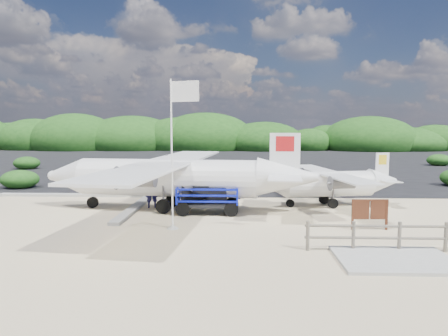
# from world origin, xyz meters

# --- Properties ---
(ground) EXTENTS (160.00, 160.00, 0.00)m
(ground) POSITION_xyz_m (0.00, 0.00, 0.00)
(ground) COLOR beige
(asphalt_apron) EXTENTS (90.00, 50.00, 0.04)m
(asphalt_apron) POSITION_xyz_m (0.00, 30.00, 0.00)
(asphalt_apron) COLOR #B2B2B2
(asphalt_apron) RESTS_ON ground
(lagoon) EXTENTS (9.00, 7.00, 0.40)m
(lagoon) POSITION_xyz_m (-9.00, 1.50, 0.00)
(lagoon) COLOR #B2B2B2
(lagoon) RESTS_ON ground
(walkway_pad) EXTENTS (3.50, 2.50, 0.10)m
(walkway_pad) POSITION_xyz_m (5.50, -6.00, 0.00)
(walkway_pad) COLOR #B2B2B2
(walkway_pad) RESTS_ON ground
(vegetation_band) EXTENTS (124.00, 8.00, 4.40)m
(vegetation_band) POSITION_xyz_m (0.00, 55.00, 0.00)
(vegetation_band) COLOR #B2B2B2
(vegetation_band) RESTS_ON ground
(fence) EXTENTS (6.40, 2.00, 1.10)m
(fence) POSITION_xyz_m (6.00, -5.00, 0.00)
(fence) COLOR #B2B2B2
(fence) RESTS_ON ground
(baggage_cart) EXTENTS (3.13, 1.80, 1.56)m
(baggage_cart) POSITION_xyz_m (-0.75, 0.62, 0.00)
(baggage_cart) COLOR #0C19C1
(baggage_cart) RESTS_ON ground
(flagpole) EXTENTS (1.29, 0.83, 5.97)m
(flagpole) POSITION_xyz_m (-1.96, -2.31, 0.00)
(flagpole) COLOR white
(flagpole) RESTS_ON ground
(signboard) EXTENTS (1.54, 0.19, 1.26)m
(signboard) POSITION_xyz_m (5.93, -2.20, 0.00)
(signboard) COLOR #542A18
(signboard) RESTS_ON ground
(crew_a) EXTENTS (0.70, 0.49, 1.81)m
(crew_a) POSITION_xyz_m (-3.72, 1.82, 0.91)
(crew_a) COLOR #161551
(crew_a) RESTS_ON ground
(crew_b) EXTENTS (1.16, 1.04, 1.98)m
(crew_b) POSITION_xyz_m (0.37, 4.59, 0.99)
(crew_b) COLOR #161551
(crew_b) RESTS_ON ground
(crew_c) EXTENTS (1.06, 0.48, 1.77)m
(crew_c) POSITION_xyz_m (0.42, 2.05, 0.88)
(crew_c) COLOR #161551
(crew_c) RESTS_ON ground
(aircraft_large) EXTENTS (17.81, 17.81, 4.86)m
(aircraft_large) POSITION_xyz_m (10.65, 26.74, 0.00)
(aircraft_large) COLOR #B2B2B2
(aircraft_large) RESTS_ON ground
(aircraft_small) EXTENTS (8.46, 8.46, 2.63)m
(aircraft_small) POSITION_xyz_m (-12.13, 31.90, 0.00)
(aircraft_small) COLOR #B2B2B2
(aircraft_small) RESTS_ON ground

